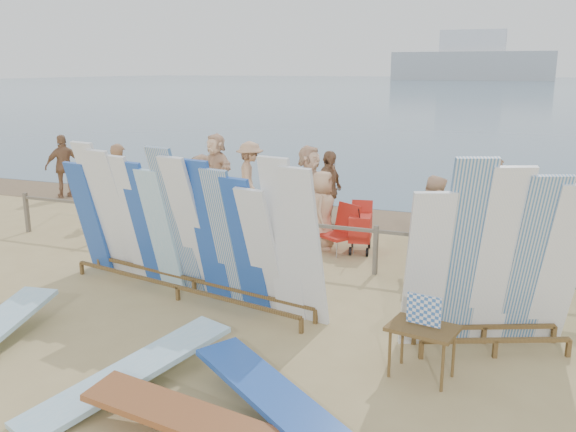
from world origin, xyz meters
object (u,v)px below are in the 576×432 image
at_px(beach_chair_left, 339,239).
at_px(stroller, 360,232).
at_px(side_surfboard_rack, 496,265).
at_px(beachgoer_5, 309,185).
at_px(beachgoer_1, 120,182).
at_px(main_surfboard_rack, 184,231).
at_px(beachgoer_8, 432,223).
at_px(beachgoer_6, 322,210).
at_px(beach_chair_right, 303,233).
at_px(beachgoer_9, 488,209).
at_px(flat_board_d, 285,423).
at_px(beachgoer_3, 250,178).
at_px(vendor_table, 422,350).
at_px(beachgoer_2, 201,199).
at_px(flat_board_b, 131,388).
at_px(beachgoer_4, 328,191).
at_px(beachgoer_extra_1, 64,166).
at_px(beachgoer_11, 216,167).
at_px(beachgoer_7, 496,199).

relative_size(beach_chair_left, stroller, 0.97).
distance_m(side_surfboard_rack, beachgoer_5, 7.05).
bearing_deg(beachgoer_1, main_surfboard_rack, 139.93).
height_order(side_surfboard_rack, stroller, side_surfboard_rack).
height_order(beachgoer_8, beachgoer_6, beachgoer_8).
height_order(beach_chair_right, beachgoer_9, beachgoer_9).
bearing_deg(beachgoer_9, beach_chair_right, 8.46).
relative_size(flat_board_d, beachgoer_3, 1.47).
xyz_separation_m(vendor_table, beachgoer_1, (-8.13, 5.25, 0.58)).
relative_size(beachgoer_6, beachgoer_2, 0.87).
relative_size(side_surfboard_rack, beachgoer_5, 1.40).
relative_size(flat_board_b, beachgoer_6, 1.68).
bearing_deg(beachgoer_2, flat_board_b, -16.45).
distance_m(flat_board_d, flat_board_b, 1.93).
xyz_separation_m(beach_chair_right, beachgoer_6, (0.44, -0.11, 0.56)).
height_order(beachgoer_4, beachgoer_1, beachgoer_1).
xyz_separation_m(beachgoer_2, beachgoer_1, (-2.78, 0.99, 0.00)).
xyz_separation_m(stroller, beachgoer_1, (-6.13, 0.51, 0.53)).
height_order(stroller, beachgoer_extra_1, beachgoer_extra_1).
bearing_deg(flat_board_d, beach_chair_right, 48.42).
bearing_deg(beachgoer_2, beachgoer_11, 165.53).
relative_size(vendor_table, beachgoer_7, 0.59).
distance_m(vendor_table, beachgoer_2, 6.86).
height_order(beach_chair_right, stroller, stroller).
bearing_deg(vendor_table, beachgoer_6, 131.62).
xyz_separation_m(beachgoer_2, beachgoer_11, (-1.62, 3.74, 0.01)).
height_order(beachgoer_8, beachgoer_1, beachgoer_1).
bearing_deg(main_surfboard_rack, flat_board_d, -33.22).
bearing_deg(beach_chair_left, beachgoer_6, -169.03).
bearing_deg(beachgoer_3, beachgoer_2, 154.36).
xyz_separation_m(beach_chair_right, beachgoer_4, (0.13, 1.29, 0.67)).
xyz_separation_m(vendor_table, beach_chair_left, (-2.38, 4.52, -0.06)).
bearing_deg(beachgoer_9, flat_board_b, 57.02).
xyz_separation_m(side_surfboard_rack, flat_board_b, (-3.82, -2.53, -1.18)).
relative_size(beach_chair_right, beachgoer_3, 0.45).
xyz_separation_m(flat_board_b, beach_chair_right, (-0.14, 6.28, 0.24)).
bearing_deg(beachgoer_extra_1, flat_board_d, 87.03).
height_order(beachgoer_5, beachgoer_11, beachgoer_11).
relative_size(beachgoer_5, beachgoer_7, 1.06).
distance_m(main_surfboard_rack, side_surfboard_rack, 4.72).
relative_size(main_surfboard_rack, stroller, 5.00).
relative_size(beachgoer_3, beachgoer_11, 0.97).
height_order(main_surfboard_rack, beachgoer_3, main_surfboard_rack).
distance_m(main_surfboard_rack, flat_board_d, 4.13).
bearing_deg(beachgoer_3, main_surfboard_rack, 166.37).
bearing_deg(main_surfboard_rack, vendor_table, -6.49).
height_order(beach_chair_left, beachgoer_4, beachgoer_4).
bearing_deg(beachgoer_5, beachgoer_2, 148.12).
relative_size(beachgoer_8, beachgoer_3, 0.96).
bearing_deg(beachgoer_extra_1, beachgoer_8, 112.39).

